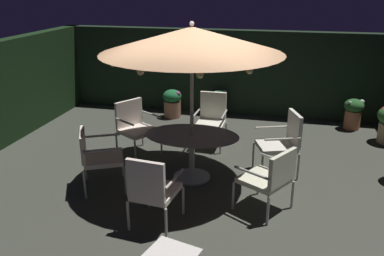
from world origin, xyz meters
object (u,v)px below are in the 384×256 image
(potted_plant_back_right, at_px, (172,103))
(potted_plant_right_near, at_px, (353,112))
(patio_chair_southwest, at_px, (270,176))
(patio_chair_east, at_px, (135,124))
(patio_chair_north, at_px, (283,140))
(potted_plant_back_left, at_px, (219,102))
(patio_chair_northeast, at_px, (211,117))
(patio_chair_south, at_px, (152,188))
(patio_umbrella, at_px, (192,40))
(patio_dining_table, at_px, (192,144))
(patio_chair_southeast, at_px, (97,154))

(potted_plant_back_right, height_order, potted_plant_right_near, potted_plant_right_near)
(patio_chair_southwest, bearing_deg, patio_chair_east, 148.40)
(patio_chair_north, distance_m, potted_plant_back_left, 3.23)
(patio_chair_east, bearing_deg, potted_plant_back_left, 65.62)
(patio_chair_southwest, bearing_deg, patio_chair_northeast, 118.64)
(patio_chair_south, height_order, patio_chair_southwest, patio_chair_south)
(potted_plant_right_near, relative_size, potted_plant_back_left, 1.05)
(potted_plant_back_right, distance_m, potted_plant_back_left, 1.11)
(patio_chair_southwest, bearing_deg, patio_chair_south, -153.45)
(patio_chair_northeast, bearing_deg, patio_umbrella, -91.41)
(patio_dining_table, relative_size, patio_chair_southwest, 1.61)
(patio_dining_table, height_order, patio_chair_east, patio_chair_east)
(patio_chair_north, bearing_deg, patio_umbrella, -160.49)
(patio_chair_north, relative_size, patio_chair_east, 1.08)
(patio_chair_east, bearing_deg, potted_plant_back_right, 87.44)
(patio_dining_table, relative_size, patio_chair_north, 1.43)
(patio_dining_table, xyz_separation_m, patio_chair_south, (-0.17, -1.49, -0.02))
(potted_plant_back_right, bearing_deg, patio_dining_table, -68.66)
(patio_chair_northeast, xyz_separation_m, potted_plant_back_right, (-1.20, 1.49, -0.21))
(patio_chair_southwest, height_order, potted_plant_right_near, patio_chair_southwest)
(patio_chair_southeast, bearing_deg, patio_chair_east, 87.35)
(patio_dining_table, distance_m, patio_chair_south, 1.50)
(patio_dining_table, bearing_deg, patio_chair_north, 19.51)
(patio_dining_table, xyz_separation_m, potted_plant_back_right, (-1.17, 2.99, -0.23))
(patio_chair_east, relative_size, potted_plant_back_left, 1.54)
(potted_plant_back_left, bearing_deg, patio_chair_northeast, -85.22)
(patio_chair_east, height_order, patio_chair_southeast, patio_chair_east)
(potted_plant_back_left, bearing_deg, patio_dining_table, -88.00)
(patio_umbrella, bearing_deg, patio_chair_north, 19.51)
(patio_chair_southeast, distance_m, potted_plant_back_left, 4.18)
(patio_chair_south, bearing_deg, patio_umbrella, 83.49)
(patio_chair_southwest, relative_size, potted_plant_back_left, 1.47)
(patio_chair_south, height_order, potted_plant_back_right, patio_chair_south)
(patio_chair_southeast, relative_size, patio_chair_south, 0.93)
(patio_chair_east, xyz_separation_m, patio_chair_south, (1.10, -2.29, 0.01))
(patio_chair_north, bearing_deg, patio_chair_south, -128.50)
(patio_umbrella, xyz_separation_m, patio_chair_east, (-1.27, 0.80, -1.67))
(patio_chair_north, distance_m, patio_chair_east, 2.70)
(potted_plant_back_left, bearing_deg, patio_chair_east, -114.38)
(patio_chair_northeast, distance_m, potted_plant_back_right, 1.93)
(patio_umbrella, relative_size, patio_chair_north, 2.59)
(patio_chair_south, relative_size, patio_chair_southwest, 1.08)
(patio_chair_northeast, distance_m, potted_plant_back_left, 1.85)
(patio_chair_north, bearing_deg, patio_chair_east, 173.74)
(patio_dining_table, relative_size, patio_umbrella, 0.55)
(patio_chair_northeast, height_order, patio_chair_southwest, patio_chair_northeast)
(potted_plant_back_right, bearing_deg, potted_plant_right_near, 1.34)
(potted_plant_back_right, xyz_separation_m, potted_plant_right_near, (4.02, 0.09, 0.02))
(potted_plant_back_right, bearing_deg, patio_chair_southeast, -92.60)
(potted_plant_back_left, bearing_deg, patio_chair_southwest, -71.23)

